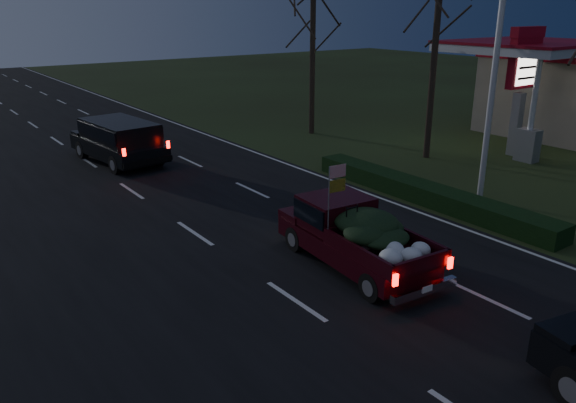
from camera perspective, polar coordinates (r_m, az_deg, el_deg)
ground at (r=12.97m, az=0.80°, el=-10.14°), size 120.00×120.00×0.00m
road_asphalt at (r=12.97m, az=0.80°, el=-10.10°), size 14.00×120.00×0.02m
hedge_row at (r=19.87m, az=13.75°, el=0.87°), size 1.00×10.00×0.60m
light_pole at (r=19.71m, az=20.61°, el=15.47°), size 0.50×0.90×9.16m
gas_price_pylon at (r=26.90m, az=22.79°, el=12.21°), size 2.00×0.41×5.57m
gas_canopy at (r=29.07m, az=23.38°, el=13.71°), size 7.10×6.10×4.88m
bare_tree_mid at (r=25.10m, az=15.04°, el=18.55°), size 3.60×3.60×8.50m
bare_tree_far at (r=29.45m, az=2.54°, el=16.96°), size 3.60×3.60×7.00m
pickup_truck at (r=14.40m, az=6.78°, el=-3.09°), size 2.19×4.86×2.48m
lead_suv at (r=25.03m, az=-16.79°, el=6.27°), size 2.63×5.32×1.48m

